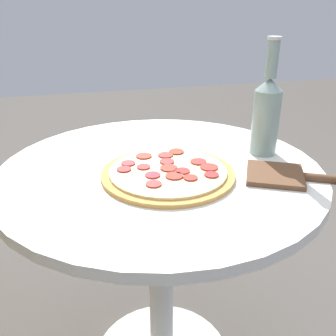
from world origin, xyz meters
name	(u,v)px	position (x,y,z in m)	size (l,w,h in m)	color
table	(161,224)	(0.00, 0.00, 0.53)	(0.81, 0.81, 0.70)	silver
pizza	(168,172)	(-0.06, -0.01, 0.71)	(0.32, 0.32, 0.02)	#C68E47
beer_bottle	(266,112)	(0.02, -0.29, 0.81)	(0.07, 0.07, 0.30)	gray
pizza_paddle	(290,176)	(-0.14, -0.28, 0.70)	(0.19, 0.28, 0.02)	brown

